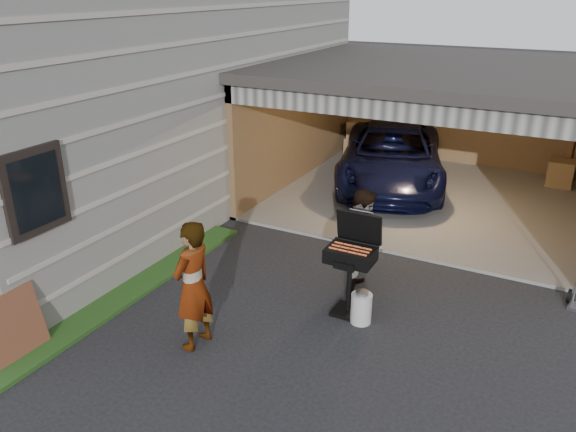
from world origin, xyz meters
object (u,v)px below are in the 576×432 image
propane_tank (361,308)px  bbq_grill (351,258)px  man (363,240)px  woman (193,286)px  plywood_panel (14,327)px  minivan (392,159)px

propane_tank → bbq_grill: bearing=144.7°
man → propane_tank: bearing=-179.2°
woman → plywood_panel: bearing=-50.7°
minivan → woman: bearing=-109.0°
woman → bbq_grill: (1.47, 1.66, -0.00)m
man → plywood_panel: (-3.20, -3.67, -0.37)m
propane_tank → plywood_panel: plywood_panel is taller
bbq_grill → propane_tank: bbq_grill is taller
man → minivan: bearing=-7.1°
man → propane_tank: (0.35, -0.91, -0.59)m
woman → man: woman is taller
woman → plywood_panel: 2.27m
bbq_grill → minivan: bearing=102.1°
bbq_grill → plywood_panel: size_ratio=1.63×
man → bbq_grill: size_ratio=1.10×
minivan → bbq_grill: (1.17, -5.47, 0.20)m
woman → man: size_ratio=1.08×
minivan → propane_tank: size_ratio=10.92×
man → bbq_grill: (0.10, -0.74, 0.06)m
minivan → bbq_grill: 5.60m
minivan → man: size_ratio=2.97×
man → propane_tank: 1.14m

